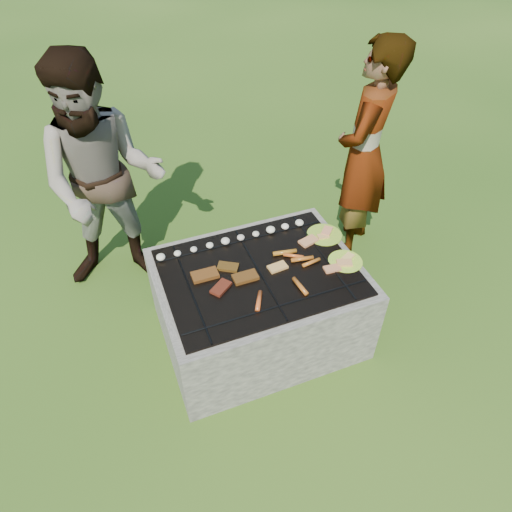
{
  "coord_description": "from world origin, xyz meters",
  "views": [
    {
      "loc": [
        -0.78,
        -1.94,
        2.62
      ],
      "look_at": [
        0.0,
        0.05,
        0.7
      ],
      "focal_mm": 32.0,
      "sensor_mm": 36.0,
      "label": 1
    }
  ],
  "objects": [
    {
      "name": "pork_slabs",
      "position": [
        -0.23,
        0.03,
        0.62
      ],
      "size": [
        0.39,
        0.3,
        0.02
      ],
      "color": "#99571B",
      "rests_on": "fire_pit"
    },
    {
      "name": "plate_far",
      "position": [
        0.56,
        0.17,
        0.61
      ],
      "size": [
        0.3,
        0.3,
        0.03
      ],
      "color": "#C2D633",
      "rests_on": "fire_pit"
    },
    {
      "name": "plate_near",
      "position": [
        0.56,
        -0.12,
        0.61
      ],
      "size": [
        0.26,
        0.26,
        0.03
      ],
      "color": "#E5FF3C",
      "rests_on": "fire_pit"
    },
    {
      "name": "lawn",
      "position": [
        0.0,
        0.0,
        0.0
      ],
      "size": [
        60.0,
        60.0,
        0.0
      ],
      "primitive_type": "plane",
      "color": "#254A12",
      "rests_on": "ground"
    },
    {
      "name": "bread_on_grate",
      "position": [
        0.32,
        0.02,
        0.62
      ],
      "size": [
        0.44,
        0.39,
        0.02
      ],
      "color": "tan",
      "rests_on": "fire_pit"
    },
    {
      "name": "cook",
      "position": [
        1.12,
        0.64,
        0.88
      ],
      "size": [
        0.76,
        0.74,
        1.75
      ],
      "primitive_type": "imported",
      "rotation": [
        0.0,
        0.0,
        3.87
      ],
      "color": "#A79A8B",
      "rests_on": "ground"
    },
    {
      "name": "mushrooms",
      "position": [
        -0.02,
        0.34,
        0.63
      ],
      "size": [
        1.06,
        0.06,
        0.04
      ],
      "color": "white",
      "rests_on": "fire_pit"
    },
    {
      "name": "fire_pit",
      "position": [
        0.0,
        0.0,
        0.28
      ],
      "size": [
        1.3,
        1.0,
        0.62
      ],
      "color": "#AAA297",
      "rests_on": "ground"
    },
    {
      "name": "bystander",
      "position": [
        -0.77,
        0.95,
        0.89
      ],
      "size": [
        1.0,
        0.86,
        1.78
      ],
      "primitive_type": "imported",
      "rotation": [
        0.0,
        0.0,
        -0.25
      ],
      "color": "gray",
      "rests_on": "ground"
    },
    {
      "name": "sausages",
      "position": [
        0.19,
        -0.07,
        0.63
      ],
      "size": [
        0.56,
        0.44,
        0.03
      ],
      "color": "#BF701F",
      "rests_on": "fire_pit"
    }
  ]
}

